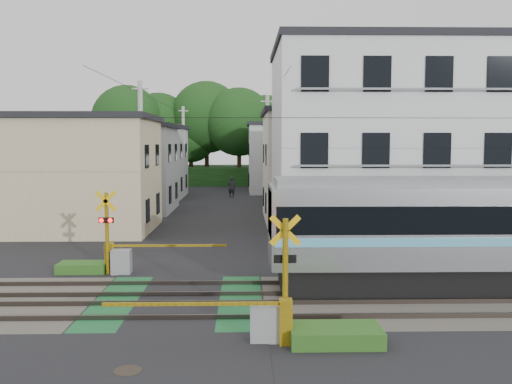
{
  "coord_description": "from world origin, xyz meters",
  "views": [
    {
      "loc": [
        2.01,
        -17.09,
        4.82
      ],
      "look_at": [
        2.47,
        5.0,
        2.89
      ],
      "focal_mm": 40.0,
      "sensor_mm": 36.0,
      "label": 1
    }
  ],
  "objects_px": {
    "pedestrian": "(232,187)",
    "manhole_cover": "(128,371)",
    "apartment_block": "(383,146)",
    "crossing_signal_near": "(268,313)",
    "crossing_signal_far": "(119,254)"
  },
  "relations": [
    {
      "from": "apartment_block",
      "to": "pedestrian",
      "type": "xyz_separation_m",
      "value": [
        -7.59,
        23.22,
        -3.75
      ]
    },
    {
      "from": "crossing_signal_far",
      "to": "pedestrian",
      "type": "bearing_deg",
      "value": 83.14
    },
    {
      "from": "crossing_signal_near",
      "to": "pedestrian",
      "type": "distance_m",
      "value": 36.41
    },
    {
      "from": "apartment_block",
      "to": "crossing_signal_far",
      "type": "bearing_deg",
      "value": -152.22
    },
    {
      "from": "crossing_signal_far",
      "to": "pedestrian",
      "type": "distance_m",
      "value": 29.27
    },
    {
      "from": "crossing_signal_near",
      "to": "apartment_block",
      "type": "xyz_separation_m",
      "value": [
        5.91,
        13.15,
        3.94
      ]
    },
    {
      "from": "manhole_cover",
      "to": "crossing_signal_far",
      "type": "bearing_deg",
      "value": 103.26
    },
    {
      "from": "apartment_block",
      "to": "manhole_cover",
      "type": "bearing_deg",
      "value": -121.04
    },
    {
      "from": "apartment_block",
      "to": "manhole_cover",
      "type": "relative_size",
      "value": 16.95
    },
    {
      "from": "crossing_signal_far",
      "to": "apartment_block",
      "type": "height_order",
      "value": "apartment_block"
    },
    {
      "from": "pedestrian",
      "to": "apartment_block",
      "type": "bearing_deg",
      "value": 118.9
    },
    {
      "from": "crossing_signal_far",
      "to": "manhole_cover",
      "type": "xyz_separation_m",
      "value": [
        2.13,
        -9.04,
        -0.7
      ]
    },
    {
      "from": "pedestrian",
      "to": "manhole_cover",
      "type": "bearing_deg",
      "value": 98.75
    },
    {
      "from": "crossing_signal_near",
      "to": "crossing_signal_far",
      "type": "distance_m",
      "value": 8.95
    },
    {
      "from": "crossing_signal_near",
      "to": "manhole_cover",
      "type": "height_order",
      "value": "crossing_signal_near"
    }
  ]
}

